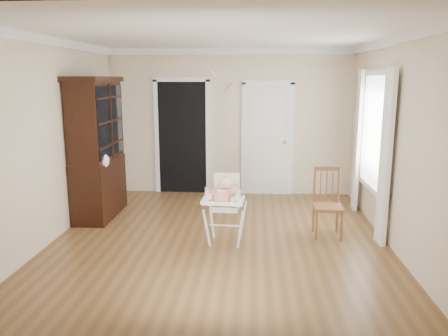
# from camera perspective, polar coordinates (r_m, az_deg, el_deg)

# --- Properties ---
(floor) EXTENTS (5.00, 5.00, 0.00)m
(floor) POSITION_cam_1_polar(r_m,az_deg,el_deg) (6.06, -0.59, -9.29)
(floor) COLOR brown
(floor) RESTS_ON ground
(ceiling) EXTENTS (5.00, 5.00, 0.00)m
(ceiling) POSITION_cam_1_polar(r_m,az_deg,el_deg) (5.68, -0.65, 17.06)
(ceiling) COLOR white
(ceiling) RESTS_ON wall_back
(wall_back) EXTENTS (4.50, 0.00, 4.50)m
(wall_back) POSITION_cam_1_polar(r_m,az_deg,el_deg) (8.19, 0.78, 5.95)
(wall_back) COLOR beige
(wall_back) RESTS_ON floor
(wall_left) EXTENTS (0.00, 5.00, 5.00)m
(wall_left) POSITION_cam_1_polar(r_m,az_deg,el_deg) (6.31, -21.49, 3.42)
(wall_left) COLOR beige
(wall_left) RESTS_ON floor
(wall_right) EXTENTS (0.00, 5.00, 5.00)m
(wall_right) POSITION_cam_1_polar(r_m,az_deg,el_deg) (5.97, 21.46, 3.01)
(wall_right) COLOR beige
(wall_right) RESTS_ON floor
(crown_molding) EXTENTS (4.50, 5.00, 0.12)m
(crown_molding) POSITION_cam_1_polar(r_m,az_deg,el_deg) (5.68, -0.65, 16.46)
(crown_molding) COLOR white
(crown_molding) RESTS_ON ceiling
(doorway) EXTENTS (1.06, 0.05, 2.22)m
(doorway) POSITION_cam_1_polar(r_m,az_deg,el_deg) (8.30, -5.46, 4.30)
(doorway) COLOR black
(doorway) RESTS_ON wall_back
(closet_door) EXTENTS (0.96, 0.09, 2.13)m
(closet_door) POSITION_cam_1_polar(r_m,az_deg,el_deg) (8.20, 5.67, 3.61)
(closet_door) COLOR white
(closet_door) RESTS_ON wall_back
(window_right) EXTENTS (0.13, 1.84, 2.30)m
(window_right) POSITION_cam_1_polar(r_m,az_deg,el_deg) (6.72, 18.83, 3.53)
(window_right) COLOR white
(window_right) RESTS_ON wall_right
(high_chair) EXTENTS (0.57, 0.69, 0.94)m
(high_chair) POSITION_cam_1_polar(r_m,az_deg,el_deg) (5.76, 0.18, -4.32)
(high_chair) COLOR white
(high_chair) RESTS_ON floor
(baby) EXTENTS (0.26, 0.20, 0.38)m
(baby) POSITION_cam_1_polar(r_m,az_deg,el_deg) (5.75, 0.22, -3.10)
(baby) COLOR beige
(baby) RESTS_ON high_chair
(cake) EXTENTS (0.26, 0.26, 0.12)m
(cake) POSITION_cam_1_polar(r_m,az_deg,el_deg) (5.52, -0.43, -3.62)
(cake) COLOR silver
(cake) RESTS_ON high_chair
(sippy_cup) EXTENTS (0.07, 0.07, 0.17)m
(sippy_cup) POSITION_cam_1_polar(r_m,az_deg,el_deg) (5.64, -2.18, -3.16)
(sippy_cup) COLOR #FF9BDC
(sippy_cup) RESTS_ON high_chair
(china_cabinet) EXTENTS (0.58, 1.30, 2.19)m
(china_cabinet) POSITION_cam_1_polar(r_m,az_deg,el_deg) (7.09, -16.22, 2.53)
(china_cabinet) COLOR black
(china_cabinet) RESTS_ON floor
(dining_chair) EXTENTS (0.39, 0.39, 0.96)m
(dining_chair) POSITION_cam_1_polar(r_m,az_deg,el_deg) (6.22, 13.35, -4.70)
(dining_chair) COLOR brown
(dining_chair) RESTS_ON floor
(streamer) EXTENTS (0.19, 0.47, 0.15)m
(streamer) POSITION_cam_1_polar(r_m,az_deg,el_deg) (6.89, -1.49, 12.27)
(streamer) COLOR pink
(streamer) RESTS_ON ceiling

